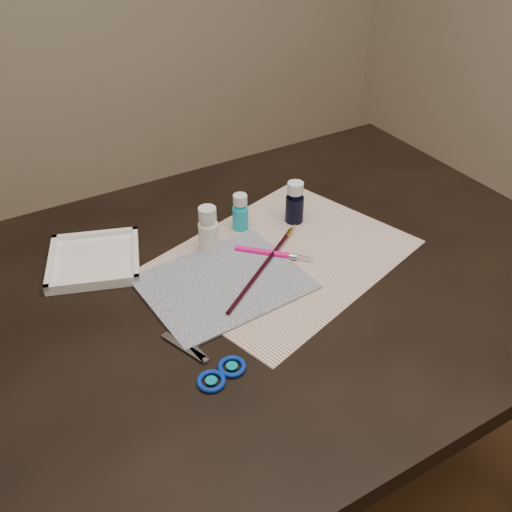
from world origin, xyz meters
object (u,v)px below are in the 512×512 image
canvas (223,282)px  scissors (196,357)px  palette_tray (94,259)px  paint_bottle_cyan (240,212)px  paint_bottle_white (208,229)px  paper (283,257)px  paint_bottle_navy (295,203)px

canvas → scissors: 0.19m
palette_tray → paint_bottle_cyan: bearing=-7.0°
paint_bottle_white → palette_tray: 0.23m
palette_tray → paper: bearing=-27.2°
paint_bottle_navy → paint_bottle_white: bearing=-179.7°
canvas → palette_tray: size_ratio=1.67×
paint_bottle_cyan → palette_tray: size_ratio=0.48×
canvas → paint_bottle_navy: paint_bottle_navy is taller
scissors → palette_tray: 0.33m
paint_bottle_white → paint_bottle_navy: size_ratio=1.04×
palette_tray → paint_bottle_navy: bearing=-9.6°
canvas → paint_bottle_white: paint_bottle_white is taller
paper → palette_tray: size_ratio=2.78×
paint_bottle_white → scissors: 0.30m
canvas → paint_bottle_cyan: paint_bottle_cyan is taller
paper → paint_bottle_white: paint_bottle_white is taller
canvas → scissors: (-0.13, -0.15, 0.00)m
paper → scissors: bearing=-149.0°
canvas → paint_bottle_cyan: (0.12, 0.15, 0.04)m
paint_bottle_navy → scissors: paint_bottle_navy is taller
paper → paint_bottle_white: bearing=139.9°
paper → paint_bottle_cyan: size_ratio=5.81×
paint_bottle_cyan → paint_bottle_navy: size_ratio=0.87×
paint_bottle_navy → paper: bearing=-132.6°
canvas → palette_tray: bearing=135.3°
paint_bottle_navy → palette_tray: size_ratio=0.55×
palette_tray → paint_bottle_white: bearing=-18.6°
paint_bottle_cyan → palette_tray: 0.31m
paper → canvas: 0.14m
paint_bottle_white → paper: bearing=-40.1°
paint_bottle_white → palette_tray: size_ratio=0.57×
paper → canvas: size_ratio=1.66×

